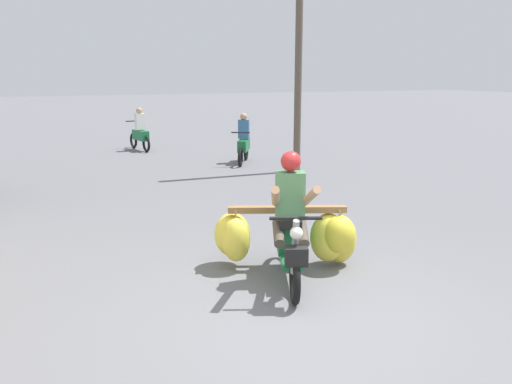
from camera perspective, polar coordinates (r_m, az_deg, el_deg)
ground_plane at (r=5.43m, az=6.00°, el=-13.80°), size 120.00×120.00×0.00m
motorbike_main_loaded at (r=6.43m, az=4.39°, el=-4.64°), size 1.83×1.86×1.58m
motorbike_distant_ahead_left at (r=17.22m, az=-12.84°, el=6.44°), size 0.56×1.61×1.40m
motorbike_distant_ahead_right at (r=14.39m, az=-1.39°, el=5.52°), size 0.93×1.43×1.40m
utility_pole at (r=12.99m, az=4.82°, el=16.41°), size 0.18×0.18×6.45m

